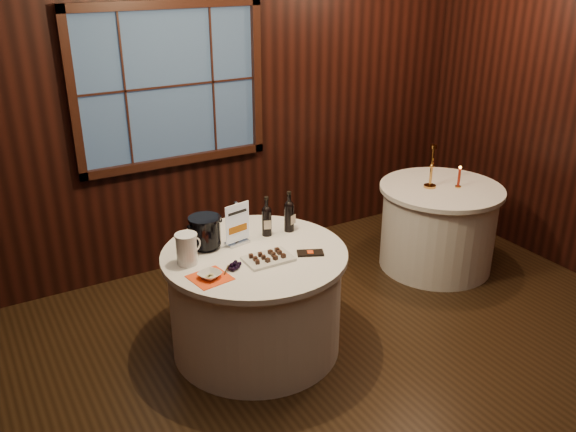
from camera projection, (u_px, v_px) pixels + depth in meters
ground at (333, 430)px, 3.67m from camera, size 6.00×6.00×0.00m
back_wall at (170, 98)px, 5.03m from camera, size 6.00×0.10×3.00m
main_table at (256, 300)px, 4.31m from camera, size 1.28×1.28×0.77m
side_table at (438, 227)px, 5.48m from camera, size 1.08×1.08×0.77m
sign_stand at (237, 230)px, 4.23m from camera, size 0.19×0.12×0.32m
port_bottle_left at (267, 219)px, 4.36m from camera, size 0.07×0.08×0.30m
port_bottle_right at (289, 214)px, 4.43m from camera, size 0.07×0.09×0.31m
ice_bucket at (205, 232)px, 4.17m from camera, size 0.23×0.23×0.23m
chocolate_plate at (268, 257)px, 4.04m from camera, size 0.32×0.21×0.05m
chocolate_box at (310, 253)px, 4.13m from camera, size 0.20×0.16×0.01m
grape_bunch at (236, 266)px, 3.92m from camera, size 0.19×0.11×0.04m
glass_pitcher at (187, 249)px, 3.97m from camera, size 0.19×0.15×0.21m
orange_napkin at (210, 278)px, 3.83m from camera, size 0.27×0.27×0.00m
cracker_bowl at (210, 275)px, 3.82m from camera, size 0.18×0.18×0.03m
brass_candlestick at (431, 172)px, 5.26m from camera, size 0.11×0.11×0.38m
red_candle at (459, 179)px, 5.28m from camera, size 0.05×0.05×0.19m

